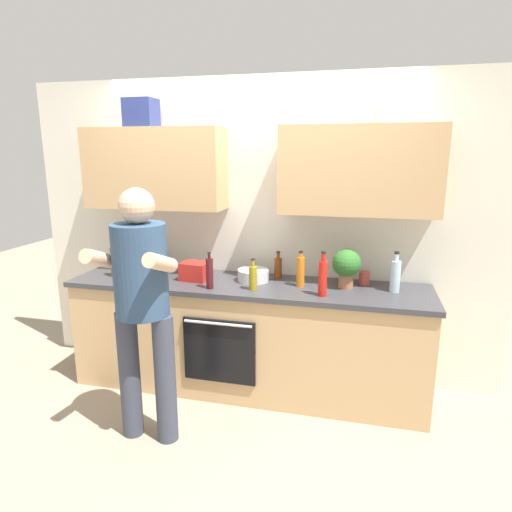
# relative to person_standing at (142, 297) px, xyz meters

# --- Properties ---
(ground_plane) EXTENTS (12.00, 12.00, 0.00)m
(ground_plane) POSITION_rel_person_standing_xyz_m (0.48, 0.79, -1.01)
(ground_plane) COLOR gray
(back_wall_unit) EXTENTS (4.00, 0.38, 2.50)m
(back_wall_unit) POSITION_rel_person_standing_xyz_m (0.48, 1.06, 0.49)
(back_wall_unit) COLOR silver
(back_wall_unit) RESTS_ON ground
(counter) EXTENTS (2.84, 0.67, 0.90)m
(counter) POSITION_rel_person_standing_xyz_m (0.48, 0.79, -0.55)
(counter) COLOR tan
(counter) RESTS_ON ground
(person_standing) EXTENTS (0.49, 0.45, 1.70)m
(person_standing) POSITION_rel_person_standing_xyz_m (0.00, 0.00, 0.00)
(person_standing) COLOR #383D4C
(person_standing) RESTS_ON ground
(bottle_oil) EXTENTS (0.06, 0.06, 0.24)m
(bottle_oil) POSITION_rel_person_standing_xyz_m (0.57, 0.64, -0.01)
(bottle_oil) COLOR olive
(bottle_oil) RESTS_ON counter
(bottle_water) EXTENTS (0.07, 0.07, 0.30)m
(bottle_water) POSITION_rel_person_standing_xyz_m (1.60, 0.85, 0.02)
(bottle_water) COLOR silver
(bottle_water) RESTS_ON counter
(bottle_vinegar) EXTENTS (0.06, 0.06, 0.23)m
(bottle_vinegar) POSITION_rel_person_standing_xyz_m (0.69, 0.99, -0.02)
(bottle_vinegar) COLOR brown
(bottle_vinegar) RESTS_ON counter
(bottle_juice) EXTENTS (0.06, 0.06, 0.28)m
(bottle_juice) POSITION_rel_person_standing_xyz_m (0.90, 0.81, 0.01)
(bottle_juice) COLOR orange
(bottle_juice) RESTS_ON counter
(bottle_syrup) EXTENTS (0.07, 0.07, 0.30)m
(bottle_syrup) POSITION_rel_person_standing_xyz_m (-0.63, 0.72, 0.02)
(bottle_syrup) COLOR #8C4C14
(bottle_syrup) RESTS_ON counter
(bottle_wine) EXTENTS (0.05, 0.05, 0.28)m
(bottle_wine) POSITION_rel_person_standing_xyz_m (0.24, 0.59, 0.01)
(bottle_wine) COLOR #471419
(bottle_wine) RESTS_ON counter
(bottle_hotsauce) EXTENTS (0.06, 0.06, 0.33)m
(bottle_hotsauce) POSITION_rel_person_standing_xyz_m (1.09, 0.62, 0.03)
(bottle_hotsauce) COLOR red
(bottle_hotsauce) RESTS_ON counter
(bottle_soy) EXTENTS (0.06, 0.06, 0.30)m
(bottle_soy) POSITION_rel_person_standing_xyz_m (-0.47, 0.75, 0.03)
(bottle_soy) COLOR black
(bottle_soy) RESTS_ON counter
(cup_ceramic) EXTENTS (0.08, 0.08, 0.10)m
(cup_ceramic) POSITION_rel_person_standing_xyz_m (1.38, 0.98, -0.06)
(cup_ceramic) COLOR #BF4C47
(cup_ceramic) RESTS_ON counter
(mixing_bowl) EXTENTS (0.25, 0.25, 0.09)m
(mixing_bowl) POSITION_rel_person_standing_xyz_m (0.51, 0.87, -0.06)
(mixing_bowl) COLOR silver
(mixing_bowl) RESTS_ON counter
(knife_block) EXTENTS (0.10, 0.14, 0.31)m
(knife_block) POSITION_rel_person_standing_xyz_m (-0.43, 0.92, 0.02)
(knife_block) COLOR brown
(knife_block) RESTS_ON counter
(potted_herb) EXTENTS (0.22, 0.22, 0.30)m
(potted_herb) POSITION_rel_person_standing_xyz_m (1.24, 0.86, 0.07)
(potted_herb) COLOR #9E6647
(potted_herb) RESTS_ON counter
(grocery_bag_crisps) EXTENTS (0.24, 0.19, 0.15)m
(grocery_bag_crisps) POSITION_rel_person_standing_xyz_m (0.05, 0.78, -0.03)
(grocery_bag_crisps) COLOR red
(grocery_bag_crisps) RESTS_ON counter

